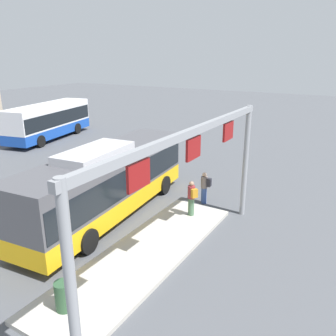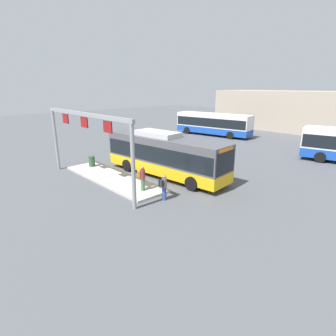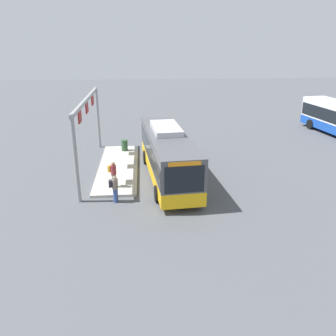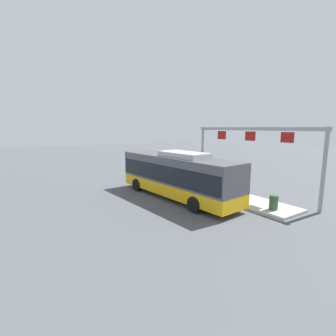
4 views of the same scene
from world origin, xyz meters
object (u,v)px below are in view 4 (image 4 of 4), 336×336
person_waiting_near (183,174)px  trash_bin (274,202)px  bus_main (176,174)px  person_boarding (198,175)px

person_waiting_near → trash_bin: (-9.39, 0.14, -0.28)m
bus_main → person_waiting_near: bearing=-48.5°
bus_main → trash_bin: bus_main is taller
trash_bin → person_waiting_near: bearing=-0.9°
person_waiting_near → bus_main: bearing=44.3°
person_boarding → person_waiting_near: 1.91m
person_boarding → trash_bin: 7.53m
bus_main → trash_bin: 6.78m
bus_main → person_boarding: (1.65, -3.55, -0.76)m
bus_main → trash_bin: size_ratio=12.09×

